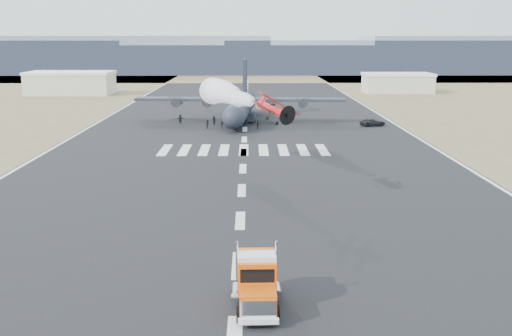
{
  "coord_description": "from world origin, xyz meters",
  "views": [
    {
      "loc": [
        0.9,
        -45.97,
        17.02
      ],
      "look_at": [
        1.53,
        17.02,
        4.0
      ],
      "focal_mm": 45.0,
      "sensor_mm": 36.0,
      "label": 1
    }
  ],
  "objects_px": {
    "semi_truck": "(257,280)",
    "crew_g": "(233,124)",
    "transport_aircraft": "(241,106)",
    "crew_h": "(208,124)",
    "hangar_left": "(71,83)",
    "crew_f": "(180,119)",
    "crew_c": "(222,124)",
    "crew_e": "(246,122)",
    "crew_b": "(214,120)",
    "crew_a": "(226,122)",
    "aerobatic_biplane": "(273,109)",
    "support_vehicle": "(373,122)",
    "crew_d": "(258,124)",
    "hangar_right": "(397,83)"
  },
  "relations": [
    {
      "from": "hangar_right",
      "to": "crew_e",
      "type": "xyz_separation_m",
      "value": [
        -45.71,
        -74.58,
        -2.21
      ]
    },
    {
      "from": "semi_truck",
      "to": "crew_a",
      "type": "relative_size",
      "value": 4.86
    },
    {
      "from": "hangar_right",
      "to": "crew_d",
      "type": "height_order",
      "value": "hangar_right"
    },
    {
      "from": "crew_a",
      "to": "crew_g",
      "type": "distance_m",
      "value": 3.51
    },
    {
      "from": "crew_c",
      "to": "crew_d",
      "type": "xyz_separation_m",
      "value": [
        6.63,
        0.09,
        -0.06
      ]
    },
    {
      "from": "crew_b",
      "to": "crew_g",
      "type": "xyz_separation_m",
      "value": [
        3.74,
        -5.62,
        0.07
      ]
    },
    {
      "from": "crew_d",
      "to": "crew_e",
      "type": "bearing_deg",
      "value": 52.24
    },
    {
      "from": "aerobatic_biplane",
      "to": "hangar_right",
      "type": "bearing_deg",
      "value": 53.16
    },
    {
      "from": "support_vehicle",
      "to": "crew_h",
      "type": "distance_m",
      "value": 31.71
    },
    {
      "from": "support_vehicle",
      "to": "crew_a",
      "type": "distance_m",
      "value": 28.27
    },
    {
      "from": "crew_a",
      "to": "crew_c",
      "type": "xyz_separation_m",
      "value": [
        -0.6,
        -3.1,
        0.07
      ]
    },
    {
      "from": "crew_g",
      "to": "transport_aircraft",
      "type": "bearing_deg",
      "value": 40.07
    },
    {
      "from": "crew_h",
      "to": "crew_g",
      "type": "bearing_deg",
      "value": -105.56
    },
    {
      "from": "semi_truck",
      "to": "crew_g",
      "type": "bearing_deg",
      "value": 91.63
    },
    {
      "from": "crew_a",
      "to": "aerobatic_biplane",
      "type": "bearing_deg",
      "value": 64.56
    },
    {
      "from": "aerobatic_biplane",
      "to": "crew_b",
      "type": "distance_m",
      "value": 60.21
    },
    {
      "from": "support_vehicle",
      "to": "crew_b",
      "type": "xyz_separation_m",
      "value": [
        -30.63,
        1.8,
        0.19
      ]
    },
    {
      "from": "hangar_left",
      "to": "support_vehicle",
      "type": "distance_m",
      "value": 103.02
    },
    {
      "from": "crew_b",
      "to": "crew_f",
      "type": "height_order",
      "value": "crew_f"
    },
    {
      "from": "crew_d",
      "to": "crew_e",
      "type": "relative_size",
      "value": 1.01
    },
    {
      "from": "semi_truck",
      "to": "crew_c",
      "type": "bearing_deg",
      "value": 93.04
    },
    {
      "from": "transport_aircraft",
      "to": "crew_b",
      "type": "distance_m",
      "value": 7.62
    },
    {
      "from": "semi_truck",
      "to": "crew_f",
      "type": "relative_size",
      "value": 4.35
    },
    {
      "from": "crew_g",
      "to": "hangar_right",
      "type": "bearing_deg",
      "value": 15.45
    },
    {
      "from": "crew_c",
      "to": "crew_d",
      "type": "distance_m",
      "value": 6.63
    },
    {
      "from": "hangar_right",
      "to": "support_vehicle",
      "type": "distance_m",
      "value": 76.9
    },
    {
      "from": "crew_b",
      "to": "crew_h",
      "type": "xyz_separation_m",
      "value": [
        -0.88,
        -5.39,
        -0.03
      ]
    },
    {
      "from": "crew_a",
      "to": "support_vehicle",
      "type": "bearing_deg",
      "value": 148.7
    },
    {
      "from": "aerobatic_biplane",
      "to": "semi_truck",
      "type": "bearing_deg",
      "value": -113.08
    },
    {
      "from": "transport_aircraft",
      "to": "crew_h",
      "type": "height_order",
      "value": "transport_aircraft"
    },
    {
      "from": "crew_b",
      "to": "crew_h",
      "type": "bearing_deg",
      "value": -62.5
    },
    {
      "from": "semi_truck",
      "to": "support_vehicle",
      "type": "distance_m",
      "value": 86.71
    },
    {
      "from": "hangar_left",
      "to": "crew_f",
      "type": "height_order",
      "value": "hangar_left"
    },
    {
      "from": "crew_c",
      "to": "crew_g",
      "type": "distance_m",
      "value": 1.98
    },
    {
      "from": "crew_c",
      "to": "crew_f",
      "type": "bearing_deg",
      "value": 130.83
    },
    {
      "from": "crew_b",
      "to": "aerobatic_biplane",
      "type": "bearing_deg",
      "value": -44.2
    },
    {
      "from": "crew_d",
      "to": "crew_h",
      "type": "xyz_separation_m",
      "value": [
        -9.28,
        0.01,
        0.02
      ]
    },
    {
      "from": "crew_d",
      "to": "crew_h",
      "type": "distance_m",
      "value": 9.28
    },
    {
      "from": "crew_h",
      "to": "crew_f",
      "type": "bearing_deg",
      "value": 26.12
    },
    {
      "from": "hangar_left",
      "to": "crew_f",
      "type": "xyz_separation_m",
      "value": [
        39.2,
        -65.11,
        -2.51
      ]
    },
    {
      "from": "crew_d",
      "to": "crew_h",
      "type": "relative_size",
      "value": 0.98
    },
    {
      "from": "crew_a",
      "to": "crew_c",
      "type": "height_order",
      "value": "crew_c"
    },
    {
      "from": "semi_truck",
      "to": "support_vehicle",
      "type": "xyz_separation_m",
      "value": [
        23.27,
        83.52,
        -1.03
      ]
    },
    {
      "from": "support_vehicle",
      "to": "crew_e",
      "type": "bearing_deg",
      "value": 72.14
    },
    {
      "from": "support_vehicle",
      "to": "crew_d",
      "type": "distance_m",
      "value": 22.52
    },
    {
      "from": "hangar_right",
      "to": "crew_c",
      "type": "bearing_deg",
      "value": -122.96
    },
    {
      "from": "hangar_right",
      "to": "crew_h",
      "type": "relative_size",
      "value": 12.28
    },
    {
      "from": "aerobatic_biplane",
      "to": "crew_g",
      "type": "bearing_deg",
      "value": 77.24
    },
    {
      "from": "crew_c",
      "to": "crew_e",
      "type": "bearing_deg",
      "value": 24.61
    },
    {
      "from": "crew_g",
      "to": "aerobatic_biplane",
      "type": "bearing_deg",
      "value": -126.65
    }
  ]
}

